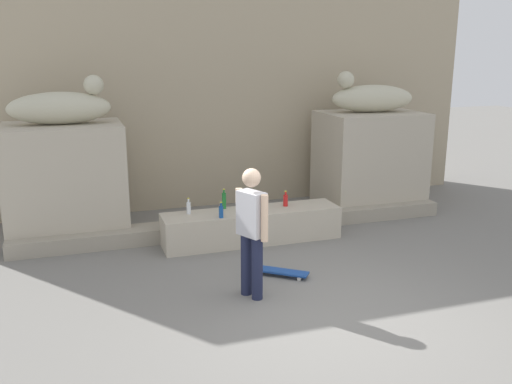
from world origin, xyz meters
TOP-DOWN VIEW (x-y plane):
  - ground_plane at (0.00, 0.00)m, footprint 40.00×40.00m
  - facade_wall at (0.00, 5.45)m, footprint 10.92×0.60m
  - pedestal_left at (-2.83, 4.05)m, footprint 1.90×1.39m
  - pedestal_right at (2.83, 4.05)m, footprint 1.90×1.39m
  - statue_reclining_left at (-2.79, 4.05)m, footprint 1.61×0.58m
  - statue_reclining_right at (2.79, 4.06)m, footprint 1.66×0.77m
  - ledge_block at (0.00, 2.81)m, footprint 2.91×0.67m
  - skater at (-0.65, 0.81)m, footprint 0.34×0.49m
  - skateboard at (-0.07, 1.31)m, footprint 0.75×0.65m
  - bottle_blue at (-0.57, 2.58)m, footprint 0.07×0.07m
  - bottle_green at (-0.40, 3.06)m, footprint 0.07×0.07m
  - bottle_clear at (-1.01, 2.95)m, footprint 0.07×0.07m
  - bottle_red at (0.61, 2.88)m, footprint 0.08×0.08m
  - stair_step at (0.00, 3.34)m, footprint 7.55×0.50m

SIDE VIEW (x-z plane):
  - ground_plane at x=0.00m, z-range 0.00..0.00m
  - skateboard at x=-0.07m, z-range 0.02..0.10m
  - stair_step at x=0.00m, z-range 0.00..0.25m
  - ledge_block at x=0.00m, z-range 0.00..0.53m
  - bottle_blue at x=-0.57m, z-range 0.50..0.75m
  - bottle_clear at x=-1.01m, z-range 0.50..0.76m
  - bottle_red at x=0.61m, z-range 0.50..0.76m
  - bottle_green at x=-0.40m, z-range 0.50..0.83m
  - skater at x=-0.65m, z-range 0.09..1.76m
  - pedestal_left at x=-2.83m, z-range 0.00..1.89m
  - pedestal_right at x=2.83m, z-range 0.00..1.89m
  - statue_reclining_left at x=-2.79m, z-range 1.78..2.56m
  - statue_reclining_right at x=2.79m, z-range 1.78..2.56m
  - facade_wall at x=0.00m, z-range 0.00..5.10m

